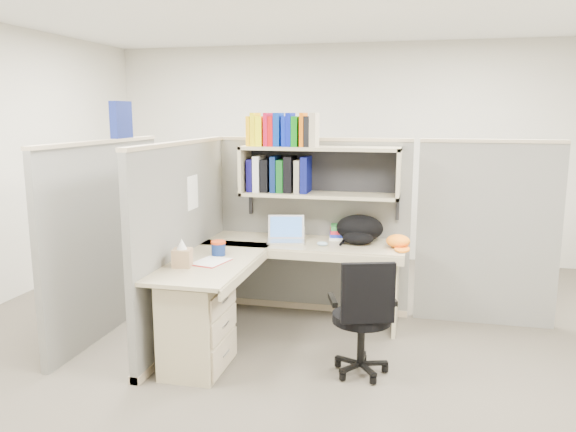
% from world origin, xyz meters
% --- Properties ---
extents(ground, '(6.00, 6.00, 0.00)m').
position_xyz_m(ground, '(0.00, 0.00, 0.00)').
color(ground, '#39352C').
rests_on(ground, ground).
extents(room_shell, '(6.00, 6.00, 6.00)m').
position_xyz_m(room_shell, '(0.00, 0.00, 1.62)').
color(room_shell, beige).
rests_on(room_shell, ground).
extents(cubicle, '(3.79, 1.84, 1.95)m').
position_xyz_m(cubicle, '(-0.37, 0.45, 0.91)').
color(cubicle, '#5B5C57').
rests_on(cubicle, ground).
extents(desk, '(1.74, 1.75, 0.73)m').
position_xyz_m(desk, '(-0.41, -0.29, 0.44)').
color(desk, tan).
rests_on(desk, ground).
extents(laptop, '(0.38, 0.38, 0.23)m').
position_xyz_m(laptop, '(-0.16, 0.53, 0.85)').
color(laptop, silver).
rests_on(laptop, desk).
extents(backpack, '(0.49, 0.43, 0.24)m').
position_xyz_m(backpack, '(0.46, 0.64, 0.85)').
color(backpack, black).
rests_on(backpack, desk).
extents(orange_cap, '(0.27, 0.29, 0.11)m').
position_xyz_m(orange_cap, '(0.80, 0.55, 0.79)').
color(orange_cap, orange).
rests_on(orange_cap, desk).
extents(snack_canister, '(0.12, 0.12, 0.12)m').
position_xyz_m(snack_canister, '(-0.58, -0.05, 0.79)').
color(snack_canister, navy).
rests_on(snack_canister, desk).
extents(tissue_box, '(0.16, 0.16, 0.21)m').
position_xyz_m(tissue_box, '(-0.72, -0.42, 0.84)').
color(tissue_box, tan).
rests_on(tissue_box, desk).
extents(mouse, '(0.10, 0.07, 0.04)m').
position_xyz_m(mouse, '(0.17, 0.47, 0.75)').
color(mouse, '#9CC1DD').
rests_on(mouse, desk).
extents(paper_cup, '(0.08, 0.08, 0.09)m').
position_xyz_m(paper_cup, '(-0.08, 0.77, 0.78)').
color(paper_cup, white).
rests_on(paper_cup, desk).
extents(book_stack, '(0.22, 0.27, 0.12)m').
position_xyz_m(book_stack, '(0.27, 0.79, 0.79)').
color(book_stack, gray).
rests_on(book_stack, desk).
extents(loose_paper, '(0.27, 0.32, 0.00)m').
position_xyz_m(loose_paper, '(-0.57, -0.24, 0.73)').
color(loose_paper, white).
rests_on(loose_paper, desk).
extents(task_chair, '(0.50, 0.46, 0.88)m').
position_xyz_m(task_chair, '(0.61, -0.40, 0.31)').
color(task_chair, black).
rests_on(task_chair, ground).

